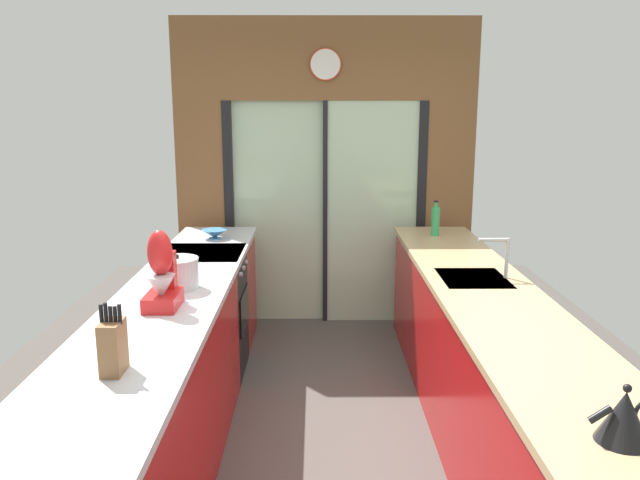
{
  "coord_description": "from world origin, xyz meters",
  "views": [
    {
      "loc": [
        -0.08,
        -3.18,
        1.97
      ],
      "look_at": [
        -0.06,
        0.84,
        1.1
      ],
      "focal_mm": 35.24,
      "sensor_mm": 36.0,
      "label": 1
    }
  ],
  "objects_px": {
    "soap_bottle": "(435,220)",
    "stand_mixer": "(162,278)",
    "mixing_bowl": "(215,234)",
    "knife_block": "(113,346)",
    "stock_pot": "(177,273)",
    "kettle": "(625,417)",
    "oven_range": "(205,313)"
  },
  "relations": [
    {
      "from": "mixing_bowl",
      "to": "knife_block",
      "type": "relative_size",
      "value": 0.7
    },
    {
      "from": "oven_range",
      "to": "stand_mixer",
      "type": "xyz_separation_m",
      "value": [
        0.02,
        -1.26,
        0.63
      ]
    },
    {
      "from": "mixing_bowl",
      "to": "stock_pot",
      "type": "xyz_separation_m",
      "value": [
        0.0,
        -1.37,
        0.05
      ]
    },
    {
      "from": "knife_block",
      "to": "soap_bottle",
      "type": "bearing_deg",
      "value": 56.29
    },
    {
      "from": "knife_block",
      "to": "soap_bottle",
      "type": "distance_m",
      "value": 3.21
    },
    {
      "from": "mixing_bowl",
      "to": "stand_mixer",
      "type": "xyz_separation_m",
      "value": [
        0.0,
        -1.73,
        0.12
      ]
    },
    {
      "from": "stand_mixer",
      "to": "stock_pot",
      "type": "height_order",
      "value": "stand_mixer"
    },
    {
      "from": "mixing_bowl",
      "to": "stand_mixer",
      "type": "relative_size",
      "value": 0.49
    },
    {
      "from": "kettle",
      "to": "soap_bottle",
      "type": "distance_m",
      "value": 3.2
    },
    {
      "from": "stock_pot",
      "to": "soap_bottle",
      "type": "xyz_separation_m",
      "value": [
        1.78,
        1.49,
        0.03
      ]
    },
    {
      "from": "oven_range",
      "to": "mixing_bowl",
      "type": "bearing_deg",
      "value": 87.72
    },
    {
      "from": "stock_pot",
      "to": "soap_bottle",
      "type": "distance_m",
      "value": 2.32
    },
    {
      "from": "mixing_bowl",
      "to": "kettle",
      "type": "relative_size",
      "value": 0.81
    },
    {
      "from": "mixing_bowl",
      "to": "soap_bottle",
      "type": "relative_size",
      "value": 0.72
    },
    {
      "from": "kettle",
      "to": "soap_bottle",
      "type": "relative_size",
      "value": 0.88
    },
    {
      "from": "knife_block",
      "to": "stock_pot",
      "type": "relative_size",
      "value": 1.16
    },
    {
      "from": "soap_bottle",
      "to": "stand_mixer",
      "type": "bearing_deg",
      "value": -133.97
    },
    {
      "from": "stand_mixer",
      "to": "stock_pot",
      "type": "distance_m",
      "value": 0.36
    },
    {
      "from": "kettle",
      "to": "stand_mixer",
      "type": "bearing_deg",
      "value": 142.7
    },
    {
      "from": "stock_pot",
      "to": "mixing_bowl",
      "type": "bearing_deg",
      "value": 90.0
    },
    {
      "from": "oven_range",
      "to": "stock_pot",
      "type": "xyz_separation_m",
      "value": [
        0.02,
        -0.91,
        0.55
      ]
    },
    {
      "from": "knife_block",
      "to": "kettle",
      "type": "xyz_separation_m",
      "value": [
        1.78,
        -0.54,
        -0.03
      ]
    },
    {
      "from": "mixing_bowl",
      "to": "kettle",
      "type": "xyz_separation_m",
      "value": [
        1.78,
        -3.09,
        0.05
      ]
    },
    {
      "from": "mixing_bowl",
      "to": "knife_block",
      "type": "height_order",
      "value": "knife_block"
    },
    {
      "from": "stand_mixer",
      "to": "soap_bottle",
      "type": "distance_m",
      "value": 2.56
    },
    {
      "from": "stand_mixer",
      "to": "stock_pot",
      "type": "xyz_separation_m",
      "value": [
        -0.0,
        0.35,
        -0.07
      ]
    },
    {
      "from": "stand_mixer",
      "to": "stock_pot",
      "type": "relative_size",
      "value": 1.66
    },
    {
      "from": "stand_mixer",
      "to": "soap_bottle",
      "type": "bearing_deg",
      "value": 46.03
    },
    {
      "from": "knife_block",
      "to": "stand_mixer",
      "type": "relative_size",
      "value": 0.7
    },
    {
      "from": "oven_range",
      "to": "soap_bottle",
      "type": "relative_size",
      "value": 3.21
    },
    {
      "from": "knife_block",
      "to": "soap_bottle",
      "type": "relative_size",
      "value": 1.02
    },
    {
      "from": "mixing_bowl",
      "to": "stand_mixer",
      "type": "distance_m",
      "value": 1.73
    }
  ]
}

